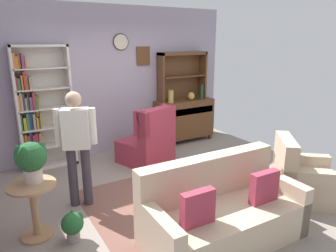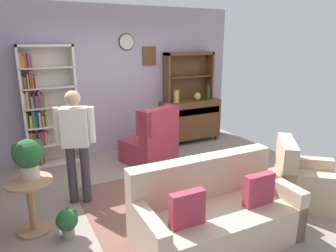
{
  "view_description": "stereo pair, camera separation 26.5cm",
  "coord_description": "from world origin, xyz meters",
  "views": [
    {
      "loc": [
        -2.16,
        -3.55,
        2.19
      ],
      "look_at": [
        0.1,
        0.2,
        0.95
      ],
      "focal_mm": 33.07,
      "sensor_mm": 36.0,
      "label": 1
    },
    {
      "loc": [
        -1.93,
        -3.68,
        2.19
      ],
      "look_at": [
        0.1,
        0.2,
        0.95
      ],
      "focal_mm": 33.07,
      "sensor_mm": 36.0,
      "label": 2
    }
  ],
  "objects": [
    {
      "name": "potted_plant_small",
      "position": [
        -1.52,
        -0.43,
        0.2
      ],
      "size": [
        0.25,
        0.25,
        0.34
      ],
      "color": "gray",
      "rests_on": "ground_plane"
    },
    {
      "name": "wingback_chair",
      "position": [
        0.26,
        1.13,
        0.38
      ],
      "size": [
        1.0,
        1.01,
        1.05
      ],
      "color": "#A33347",
      "rests_on": "ground_plane"
    },
    {
      "name": "sideboard",
      "position": [
        1.51,
        1.86,
        0.51
      ],
      "size": [
        1.3,
        0.45,
        0.92
      ],
      "color": "brown",
      "rests_on": "ground_plane"
    },
    {
      "name": "person_reading",
      "position": [
        -1.21,
        0.31,
        0.91
      ],
      "size": [
        0.51,
        0.31,
        1.56
      ],
      "color": "#38333D",
      "rests_on": "ground_plane"
    },
    {
      "name": "bottle_wine",
      "position": [
        1.9,
        1.77,
        1.08
      ],
      "size": [
        0.07,
        0.07,
        0.31
      ],
      "primitive_type": "cylinder",
      "color": "#194223",
      "rests_on": "sideboard"
    },
    {
      "name": "ground_plane",
      "position": [
        0.0,
        0.0,
        -0.01
      ],
      "size": [
        5.4,
        4.6,
        0.02
      ],
      "primitive_type": "cube",
      "color": "gray"
    },
    {
      "name": "book_stack",
      "position": [
        0.14,
        -0.49,
        0.48
      ],
      "size": [
        0.23,
        0.16,
        0.11
      ],
      "color": "#CC7233",
      "rests_on": "coffee_table"
    },
    {
      "name": "potted_plant_large",
      "position": [
        -1.82,
        -0.09,
        0.92
      ],
      "size": [
        0.33,
        0.33,
        0.46
      ],
      "color": "beige",
      "rests_on": "plant_stand"
    },
    {
      "name": "area_rug",
      "position": [
        0.2,
        -0.3,
        0.0
      ],
      "size": [
        2.87,
        2.05,
        0.01
      ],
      "primitive_type": "cube",
      "color": "brown",
      "rests_on": "ground_plane"
    },
    {
      "name": "wall_back",
      "position": [
        0.0,
        2.13,
        1.41
      ],
      "size": [
        5.0,
        0.09,
        2.8
      ],
      "color": "#A399AD",
      "rests_on": "ground_plane"
    },
    {
      "name": "sideboard_hutch",
      "position": [
        1.51,
        1.97,
        1.56
      ],
      "size": [
        1.1,
        0.26,
        1.0
      ],
      "color": "brown",
      "rests_on": "sideboard"
    },
    {
      "name": "coffee_table",
      "position": [
        0.1,
        -0.54,
        0.35
      ],
      "size": [
        0.8,
        0.5,
        0.42
      ],
      "color": "brown",
      "rests_on": "ground_plane"
    },
    {
      "name": "bookshelf",
      "position": [
        -1.39,
        1.94,
        1.03
      ],
      "size": [
        0.9,
        0.3,
        2.1
      ],
      "color": "silver",
      "rests_on": "ground_plane"
    },
    {
      "name": "armchair_floral",
      "position": [
        1.5,
        -1.12,
        0.29
      ],
      "size": [
        1.08,
        1.08,
        0.88
      ],
      "color": "#C6AD8E",
      "rests_on": "ground_plane"
    },
    {
      "name": "vase_round",
      "position": [
        1.64,
        1.79,
        1.01
      ],
      "size": [
        0.15,
        0.15,
        0.17
      ],
      "primitive_type": "ellipsoid",
      "color": "tan",
      "rests_on": "sideboard"
    },
    {
      "name": "vase_tall",
      "position": [
        1.12,
        1.78,
        1.05
      ],
      "size": [
        0.11,
        0.11,
        0.26
      ],
      "primitive_type": "cylinder",
      "color": "tan",
      "rests_on": "sideboard"
    },
    {
      "name": "plant_stand",
      "position": [
        -1.85,
        -0.14,
        0.4
      ],
      "size": [
        0.52,
        0.52,
        0.66
      ],
      "color": "#A87F56",
      "rests_on": "ground_plane"
    },
    {
      "name": "couch_floral",
      "position": [
        -0.07,
        -1.24,
        0.31
      ],
      "size": [
        1.82,
        0.89,
        0.9
      ],
      "color": "#C6AD8E",
      "rests_on": "ground_plane"
    }
  ]
}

